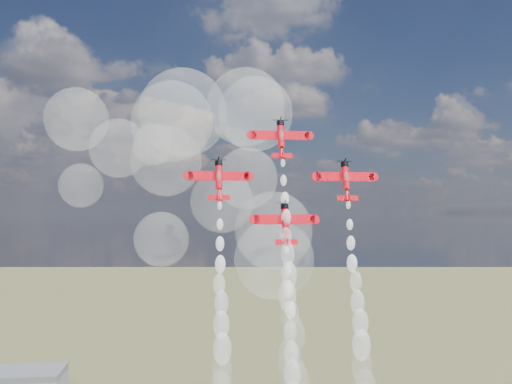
{
  "coord_description": "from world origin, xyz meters",
  "views": [
    {
      "loc": [
        -34.22,
        -129.65,
        90.68
      ],
      "look_at": [
        -19.14,
        0.06,
        95.24
      ],
      "focal_mm": 42.0,
      "sensor_mm": 36.0,
      "label": 1
    }
  ],
  "objects_px": {
    "hangar": "(11,384)",
    "plane_slot": "(285,223)",
    "plane_lead": "(281,138)",
    "plane_right": "(346,180)",
    "plane_left": "(219,179)"
  },
  "relations": [
    {
      "from": "plane_right",
      "to": "hangar",
      "type": "bearing_deg",
      "value": 123.91
    },
    {
      "from": "plane_right",
      "to": "plane_slot",
      "type": "relative_size",
      "value": 1.0
    },
    {
      "from": "plane_slot",
      "to": "plane_right",
      "type": "bearing_deg",
      "value": 11.5
    },
    {
      "from": "hangar",
      "to": "plane_lead",
      "type": "xyz_separation_m",
      "value": [
        106.86,
        -177.14,
        100.97
      ]
    },
    {
      "from": "hangar",
      "to": "plane_lead",
      "type": "relative_size",
      "value": 3.8
    },
    {
      "from": "hangar",
      "to": "plane_slot",
      "type": "xyz_separation_m",
      "value": [
        106.86,
        -182.9,
        82.03
      ]
    },
    {
      "from": "plane_right",
      "to": "plane_slot",
      "type": "distance_m",
      "value": 17.26
    },
    {
      "from": "plane_slot",
      "to": "plane_lead",
      "type": "bearing_deg",
      "value": 90.0
    },
    {
      "from": "plane_left",
      "to": "plane_right",
      "type": "relative_size",
      "value": 1.0
    },
    {
      "from": "plane_left",
      "to": "plane_slot",
      "type": "distance_m",
      "value": 17.26
    },
    {
      "from": "plane_lead",
      "to": "plane_right",
      "type": "distance_m",
      "value": 17.26
    },
    {
      "from": "plane_left",
      "to": "plane_right",
      "type": "xyz_separation_m",
      "value": [
        28.28,
        0.0,
        0.0
      ]
    },
    {
      "from": "hangar",
      "to": "plane_left",
      "type": "xyz_separation_m",
      "value": [
        92.72,
        -180.02,
        91.5
      ]
    },
    {
      "from": "plane_left",
      "to": "plane_right",
      "type": "bearing_deg",
      "value": 0.0
    },
    {
      "from": "hangar",
      "to": "plane_slot",
      "type": "height_order",
      "value": "plane_slot"
    }
  ]
}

